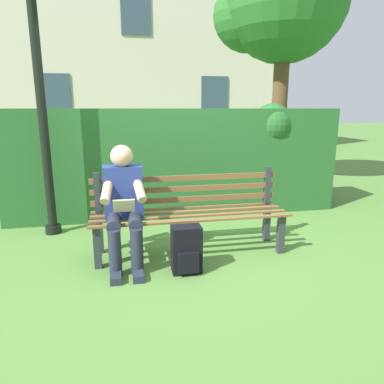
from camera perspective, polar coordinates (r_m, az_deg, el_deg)
name	(u,v)px	position (r m, az deg, el deg)	size (l,w,h in m)	color
ground	(190,252)	(3.86, -0.29, -9.79)	(60.00, 60.00, 0.00)	#517F38
park_bench	(189,210)	(3.78, -0.55, -2.98)	(2.06, 0.54, 0.87)	#2D3338
person_seated	(124,203)	(3.49, -11.02, -1.69)	(0.44, 0.73, 1.18)	navy
hedge_backdrop	(178,159)	(5.14, -2.25, 5.33)	(4.70, 0.74, 1.59)	#265B28
tree	(279,4)	(7.49, 13.91, 27.58)	(2.38, 2.27, 4.60)	brown
building_facade	(135,51)	(13.25, -9.27, 21.73)	(9.99, 2.90, 6.93)	beige
backpack	(187,250)	(3.35, -0.90, -9.39)	(0.28, 0.25, 0.45)	black
lamp_post	(38,74)	(4.52, -23.69, 17.09)	(0.24, 0.24, 3.34)	black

